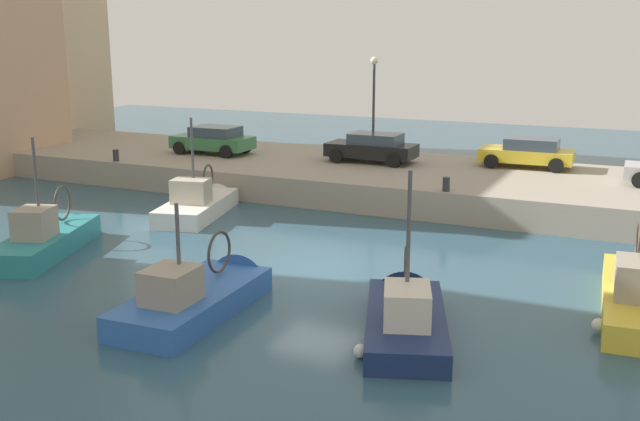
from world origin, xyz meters
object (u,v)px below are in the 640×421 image
at_px(fishing_boat_navy, 405,323).
at_px(fishing_boat_white, 201,211).
at_px(fishing_boat_yellow, 635,303).
at_px(parked_car_black, 372,147).
at_px(mooring_bollard_mid, 116,155).
at_px(parked_car_yellow, 528,152).
at_px(fishing_boat_teal, 51,247).
at_px(parked_car_green, 213,140).
at_px(quay_streetlamp, 374,91).
at_px(fishing_boat_blue, 202,305).
at_px(mooring_bollard_south, 446,184).

height_order(fishing_boat_navy, fishing_boat_white, fishing_boat_navy).
height_order(fishing_boat_navy, fishing_boat_yellow, fishing_boat_navy).
height_order(parked_car_black, mooring_bollard_mid, parked_car_black).
bearing_deg(parked_car_yellow, fishing_boat_yellow, -158.72).
relative_size(fishing_boat_teal, parked_car_green, 1.55).
bearing_deg(parked_car_yellow, quay_streetlamp, 97.92).
bearing_deg(mooring_bollard_mid, parked_car_green, -37.27).
bearing_deg(fishing_boat_blue, fishing_boat_yellow, -64.52).
xyz_separation_m(fishing_boat_navy, parked_car_yellow, (17.39, 0.18, 1.76)).
relative_size(fishing_boat_teal, quay_streetlamp, 1.29).
bearing_deg(parked_car_green, fishing_boat_navy, -134.04).
xyz_separation_m(fishing_boat_blue, quay_streetlamp, (17.46, 1.96, 4.35)).
height_order(fishing_boat_teal, parked_car_black, fishing_boat_teal).
xyz_separation_m(fishing_boat_teal, quay_streetlamp, (15.15, -5.64, 4.32)).
height_order(fishing_boat_white, parked_car_yellow, fishing_boat_white).
height_order(fishing_boat_white, mooring_bollard_mid, fishing_boat_white).
relative_size(fishing_boat_yellow, parked_car_yellow, 1.66).
xyz_separation_m(fishing_boat_navy, mooring_bollard_south, (10.76, 2.06, 1.35)).
distance_m(fishing_boat_white, parked_car_yellow, 14.82).
height_order(fishing_boat_white, fishing_boat_teal, fishing_boat_white).
xyz_separation_m(fishing_boat_teal, mooring_bollard_mid, (9.50, 5.15, 1.34)).
bearing_deg(fishing_boat_navy, fishing_boat_teal, 84.42).
relative_size(fishing_boat_yellow, fishing_boat_teal, 1.11).
bearing_deg(fishing_boat_yellow, mooring_bollard_mid, 73.46).
bearing_deg(fishing_boat_teal, fishing_boat_white, -13.48).
distance_m(fishing_boat_blue, parked_car_green, 18.59).
distance_m(fishing_boat_white, mooring_bollard_south, 9.83).
bearing_deg(mooring_bollard_south, fishing_boat_teal, 131.21).
bearing_deg(mooring_bollard_mid, parked_car_black, -66.11).
height_order(fishing_boat_navy, quay_streetlamp, quay_streetlamp).
height_order(fishing_boat_navy, parked_car_green, fishing_boat_navy).
relative_size(fishing_boat_navy, parked_car_black, 1.42).
relative_size(fishing_boat_white, parked_car_yellow, 1.45).
xyz_separation_m(fishing_boat_yellow, parked_car_green, (10.73, 20.20, 1.77)).
distance_m(fishing_boat_white, parked_car_black, 9.15).
xyz_separation_m(fishing_boat_yellow, mooring_bollard_mid, (6.87, 23.14, 1.33)).
distance_m(parked_car_green, mooring_bollard_mid, 4.88).
bearing_deg(fishing_boat_blue, mooring_bollard_south, -15.34).
height_order(fishing_boat_teal, mooring_bollard_mid, fishing_boat_teal).
xyz_separation_m(parked_car_green, mooring_bollard_south, (-3.86, -13.06, -0.44)).
xyz_separation_m(fishing_boat_navy, quay_streetlamp, (16.41, 7.27, 4.33)).
xyz_separation_m(fishing_boat_navy, parked_car_black, (15.66, 7.00, 1.78)).
xyz_separation_m(parked_car_yellow, mooring_bollard_south, (-6.64, 1.88, -0.42)).
distance_m(mooring_bollard_mid, quay_streetlamp, 12.54).
height_order(fishing_boat_yellow, fishing_boat_teal, fishing_boat_teal).
bearing_deg(parked_car_green, fishing_boat_blue, -147.95).
bearing_deg(mooring_bollard_mid, fishing_boat_yellow, -106.54).
distance_m(fishing_boat_navy, parked_car_yellow, 17.48).
bearing_deg(parked_car_yellow, fishing_boat_blue, 164.49).
relative_size(parked_car_yellow, mooring_bollard_mid, 7.55).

